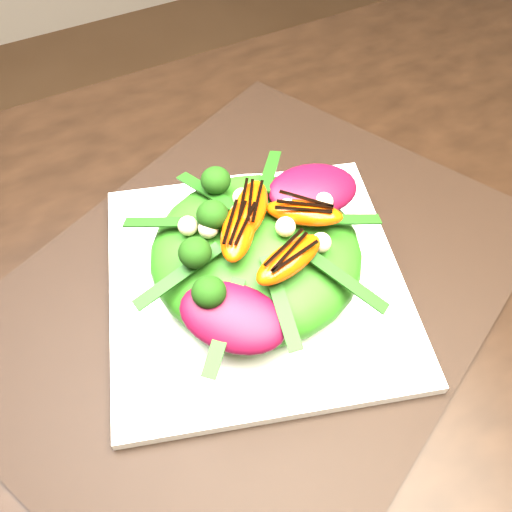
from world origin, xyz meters
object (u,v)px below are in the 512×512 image
dining_table (237,382)px  lettuce_mound (256,253)px  orange_segment (253,215)px  placemat (256,285)px  plate_base (256,281)px  salad_bowl (256,272)px

dining_table → lettuce_mound: size_ratio=8.74×
lettuce_mound → orange_segment: size_ratio=2.85×
dining_table → lettuce_mound: dining_table is taller
placemat → dining_table: bearing=-128.5°
dining_table → placemat: bearing=51.5°
placemat → plate_base: 0.01m
plate_base → lettuce_mound: (0.00, -0.00, 0.04)m
plate_base → orange_segment: orange_segment is taller
salad_bowl → orange_segment: 0.07m
orange_segment → plate_base: bearing=-102.5°
plate_base → salad_bowl: bearing=-90.0°
plate_base → dining_table: bearing=-128.5°
dining_table → placemat: (0.06, 0.07, 0.02)m
lettuce_mound → placemat: bearing=0.0°
dining_table → plate_base: 0.09m
placemat → plate_base: size_ratio=1.91×
salad_bowl → lettuce_mound: size_ratio=1.29×
dining_table → salad_bowl: (0.06, 0.07, 0.04)m
dining_table → lettuce_mound: (0.06, 0.07, 0.07)m
salad_bowl → plate_base: bearing=90.0°
dining_table → placemat: size_ratio=3.14×
orange_segment → placemat: bearing=-102.5°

